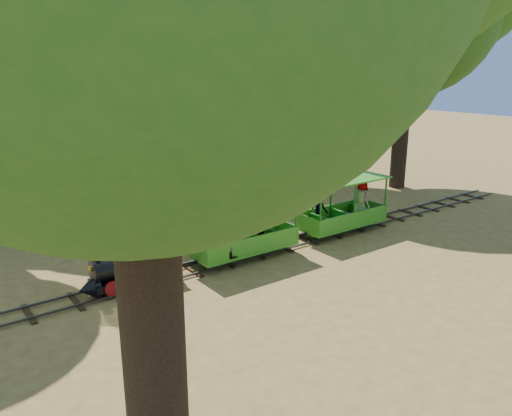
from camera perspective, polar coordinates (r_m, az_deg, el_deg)
ground at (r=14.75m, az=2.99°, el=-4.55°), size 90.00×90.00×0.00m
track at (r=14.73m, az=2.99°, el=-4.30°), size 22.00×1.00×0.10m
locomotive at (r=12.01m, az=-14.83°, el=-1.80°), size 2.47×1.16×2.84m
carriage_front at (r=13.67m, az=-1.34°, el=-2.82°), size 3.15×1.33×1.64m
carriage_rear at (r=16.15m, az=9.82°, el=-0.10°), size 3.15×1.29×1.64m
oak_ne at (r=23.24m, az=1.79°, el=20.68°), size 7.95×7.00×9.95m
fence at (r=21.13m, az=-10.85°, el=3.12°), size 18.10×0.10×1.00m
shrub_mid_w at (r=20.90m, az=-23.06°, el=3.01°), size 2.73×2.10×1.89m
shrub_mid_e at (r=23.18m, az=-7.48°, el=4.99°), size 2.36×1.81×1.63m
shrub_east at (r=27.07m, az=5.36°, el=6.95°), size 2.80×2.16×1.94m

